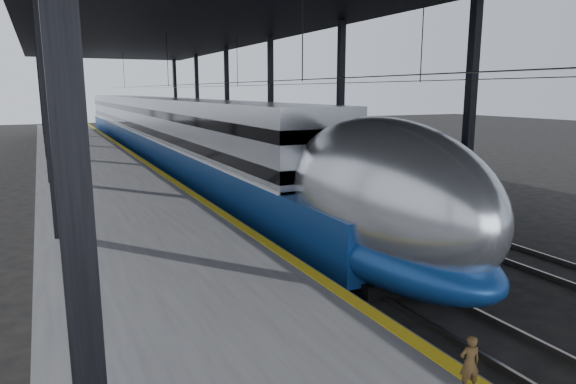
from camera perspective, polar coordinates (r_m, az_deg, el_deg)
ground at (r=13.31m, az=3.68°, el=-11.51°), size 160.00×160.00×0.00m
platform at (r=31.14m, az=-20.61°, el=1.90°), size 6.00×80.00×1.00m
yellow_strip at (r=31.43m, az=-15.58°, el=3.21°), size 0.30×80.00×0.01m
rails at (r=32.84m, az=-6.54°, el=2.25°), size 6.52×80.00×0.16m
canopy at (r=31.96m, az=-11.55°, el=18.11°), size 18.00×75.00×9.47m
tgv_train at (r=39.53m, az=-13.85°, el=6.54°), size 3.23×65.20×4.64m
second_train at (r=45.86m, az=-9.05°, el=6.90°), size 2.63×56.05×3.62m
child at (r=7.92m, az=19.52°, el=-17.49°), size 0.34×0.27×0.82m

